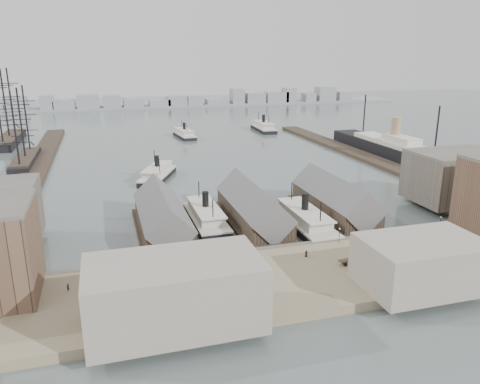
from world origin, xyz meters
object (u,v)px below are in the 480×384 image
object	(u,v)px
horse_cart_left	(137,273)
horse_cart_right	(352,261)
ferry_docked_west	(206,216)
horse_cart_center	(216,270)
ocean_steamer	(394,149)

from	to	relation	value
horse_cart_left	horse_cart_right	xyz separation A→B (m)	(46.92, -7.54, -0.01)
ferry_docked_west	horse_cart_right	xyz separation A→B (m)	(24.83, -40.29, 0.38)
ferry_docked_west	horse_cart_center	xyz separation A→B (m)	(-5.75, -36.09, 0.39)
ocean_steamer	horse_cart_center	world-z (taller)	ocean_steamer
ferry_docked_west	ocean_steamer	xyz separation A→B (m)	(105.00, 62.76, 1.71)
ferry_docked_west	horse_cart_left	world-z (taller)	ferry_docked_west
ferry_docked_west	horse_cart_left	xyz separation A→B (m)	(-22.09, -32.75, 0.39)
ocean_steamer	ferry_docked_west	bearing A→B (deg)	-149.13
ferry_docked_west	horse_cart_right	size ratio (longest dim) A/B	6.14
ferry_docked_west	horse_cart_right	world-z (taller)	ferry_docked_west
ocean_steamer	horse_cart_left	bearing A→B (deg)	-143.07
ocean_steamer	horse_cart_right	xyz separation A→B (m)	(-80.17, -103.05, -1.33)
horse_cart_right	horse_cart_center	bearing A→B (deg)	75.45
ocean_steamer	horse_cart_right	distance (m)	130.57
ocean_steamer	horse_cart_center	distance (m)	148.46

